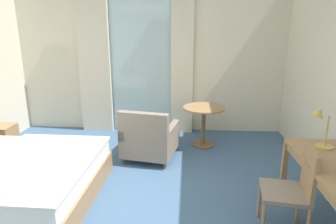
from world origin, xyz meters
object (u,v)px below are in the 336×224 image
bed (7,178)px  armchair_by_window (149,139)px  nightstand (2,140)px  desk_chair (294,186)px  round_cafe_table (204,117)px  desk_lamp (321,121)px

bed → armchair_by_window: (1.55, 1.23, 0.06)m
nightstand → desk_chair: bearing=-22.5°
nightstand → armchair_by_window: armchair_by_window is taller
nightstand → round_cafe_table: (3.30, 0.57, 0.28)m
bed → round_cafe_table: bed is taller
round_cafe_table → desk_lamp: bearing=-58.5°
nightstand → desk_lamp: size_ratio=1.07×
nightstand → armchair_by_window: bearing=-1.1°
armchair_by_window → desk_lamp: bearing=-31.4°
desk_chair → nightstand: bearing=157.5°
desk_lamp → armchair_by_window: size_ratio=0.49×
desk_chair → desk_lamp: bearing=50.1°
desk_lamp → armchair_by_window: desk_lamp is taller
desk_chair → round_cafe_table: 2.38m
nightstand → desk_lamp: bearing=-15.9°
round_cafe_table → bed: bearing=-142.6°
bed → desk_lamp: (3.53, 0.02, 0.78)m
round_cafe_table → armchair_by_window: bearing=-144.5°
nightstand → armchair_by_window: size_ratio=0.52×
desk_chair → armchair_by_window: 2.31m
armchair_by_window → round_cafe_table: size_ratio=1.30×
desk_chair → armchair_by_window: desk_chair is taller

